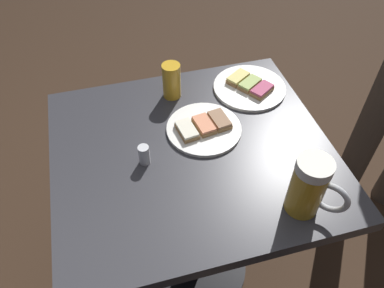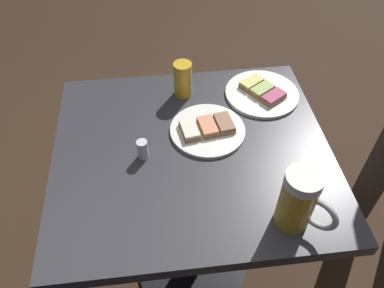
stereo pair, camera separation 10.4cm
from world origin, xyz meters
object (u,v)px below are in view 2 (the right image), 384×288
(plate_far, at_px, (262,93))
(beer_glass_small, at_px, (184,79))
(plate_near, at_px, (208,129))
(beer_mug, at_px, (299,201))
(salt_shaker, at_px, (143,149))

(plate_far, xyz_separation_m, beer_glass_small, (0.03, 0.24, 0.05))
(plate_near, xyz_separation_m, beer_glass_small, (0.18, 0.05, 0.05))
(plate_near, xyz_separation_m, beer_mug, (-0.32, -0.16, 0.07))
(plate_far, height_order, beer_mug, beer_mug)
(plate_near, height_order, beer_mug, beer_mug)
(plate_near, bearing_deg, beer_glass_small, 15.74)
(plate_near, bearing_deg, salt_shaker, 111.98)
(beer_mug, relative_size, beer_glass_small, 1.45)
(plate_near, relative_size, beer_glass_small, 1.90)
(plate_far, relative_size, salt_shaker, 3.98)
(beer_glass_small, bearing_deg, salt_shaker, 151.35)
(plate_far, relative_size, beer_mug, 1.40)
(beer_glass_small, distance_m, salt_shaker, 0.29)
(salt_shaker, bearing_deg, beer_glass_small, -28.65)
(beer_mug, distance_m, beer_glass_small, 0.53)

